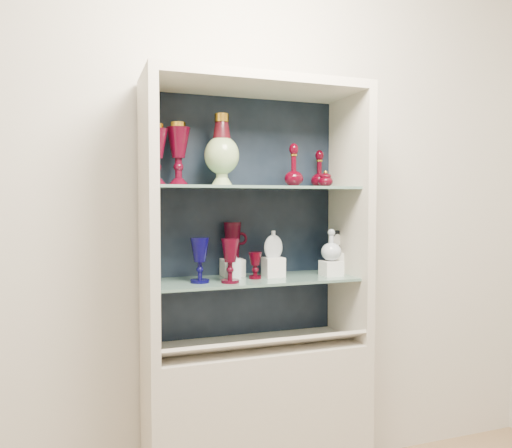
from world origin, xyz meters
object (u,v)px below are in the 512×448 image
object	(u,v)px
pedestal_lamp_right	(178,154)
clear_round_decanter	(331,246)
pedestal_lamp_left	(156,155)
ruby_goblet_tall	(230,261)
cameo_medallion	(336,241)
ruby_decanter_a	(294,162)
ruby_decanter_b	(319,168)
ruby_pitcher	(232,241)
flat_flask	(273,244)
enamel_urn	(222,150)
lidded_bowl	(325,179)
ruby_goblet_small	(255,265)
cobalt_goblet	(200,260)
clear_square_bottle	(234,264)

from	to	relation	value
pedestal_lamp_right	clear_round_decanter	size ratio (longest dim) A/B	1.93
pedestal_lamp_left	ruby_goblet_tall	size ratio (longest dim) A/B	1.36
cameo_medallion	ruby_goblet_tall	bearing A→B (deg)	169.17
ruby_decanter_a	ruby_decanter_b	xyz separation A→B (m)	(0.19, 0.11, -0.01)
ruby_decanter_a	ruby_pitcher	world-z (taller)	ruby_decanter_a
ruby_decanter_b	ruby_decanter_a	bearing A→B (deg)	-150.21
ruby_decanter_b	flat_flask	distance (m)	0.46
pedestal_lamp_right	enamel_urn	world-z (taller)	enamel_urn
lidded_bowl	ruby_goblet_small	world-z (taller)	lidded_bowl
pedestal_lamp_right	cameo_medallion	size ratio (longest dim) A/B	2.45
ruby_decanter_b	ruby_goblet_tall	distance (m)	0.69
cameo_medallion	ruby_decanter_a	bearing A→B (deg)	168.04
ruby_goblet_small	flat_flask	distance (m)	0.14
ruby_decanter_a	clear_round_decanter	distance (m)	0.43
cobalt_goblet	cameo_medallion	xyz separation A→B (m)	(0.70, 0.07, 0.06)
ruby_goblet_tall	clear_square_bottle	distance (m)	0.11
flat_flask	clear_round_decanter	xyz separation A→B (m)	(0.27, -0.06, -0.01)
clear_square_bottle	ruby_pitcher	bearing A→B (deg)	78.63
pedestal_lamp_right	ruby_goblet_tall	size ratio (longest dim) A/B	1.45
ruby_pitcher	clear_round_decanter	world-z (taller)	ruby_pitcher
ruby_decanter_b	flat_flask	size ratio (longest dim) A/B	1.52
pedestal_lamp_left	ruby_decanter_a	xyz separation A→B (m)	(0.63, -0.02, -0.02)
pedestal_lamp_right	ruby_goblet_small	distance (m)	0.60
pedestal_lamp_right	ruby_pitcher	distance (m)	0.47
clear_square_bottle	clear_round_decanter	world-z (taller)	clear_round_decanter
cobalt_goblet	pedestal_lamp_left	bearing A→B (deg)	164.04
ruby_goblet_tall	flat_flask	size ratio (longest dim) A/B	1.48
cobalt_goblet	ruby_goblet_small	bearing A→B (deg)	5.64
ruby_goblet_tall	flat_flask	world-z (taller)	flat_flask
ruby_decanter_b	lidded_bowl	bearing A→B (deg)	-96.79
enamel_urn	clear_square_bottle	distance (m)	0.51
ruby_decanter_a	cameo_medallion	bearing A→B (deg)	10.41
pedestal_lamp_right	lidded_bowl	size ratio (longest dim) A/B	3.40
cobalt_goblet	flat_flask	size ratio (longest dim) A/B	1.51
ruby_decanter_a	ruby_pitcher	xyz separation A→B (m)	(-0.26, 0.11, -0.37)
ruby_decanter_a	cameo_medallion	world-z (taller)	ruby_decanter_a
ruby_decanter_b	clear_square_bottle	xyz separation A→B (m)	(-0.47, -0.09, -0.45)
pedestal_lamp_left	enamel_urn	xyz separation A→B (m)	(0.29, -0.00, 0.03)
pedestal_lamp_right	lidded_bowl	bearing A→B (deg)	-3.17
enamel_urn	ruby_decanter_b	bearing A→B (deg)	9.16
ruby_decanter_a	cobalt_goblet	bearing A→B (deg)	-176.74
pedestal_lamp_right	ruby_goblet_small	world-z (taller)	pedestal_lamp_right
ruby_decanter_a	lidded_bowl	bearing A→B (deg)	7.11
ruby_decanter_a	ruby_pitcher	distance (m)	0.46
ruby_goblet_tall	ruby_pitcher	size ratio (longest dim) A/B	1.10
pedestal_lamp_right	ruby_decanter_b	world-z (taller)	pedestal_lamp_right
pedestal_lamp_right	ruby_decanter_b	bearing A→B (deg)	3.64
enamel_urn	ruby_goblet_tall	size ratio (longest dim) A/B	1.67
pedestal_lamp_left	ruby_decanter_a	size ratio (longest dim) A/B	1.16
clear_square_bottle	flat_flask	xyz separation A→B (m)	(0.19, 0.01, 0.09)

